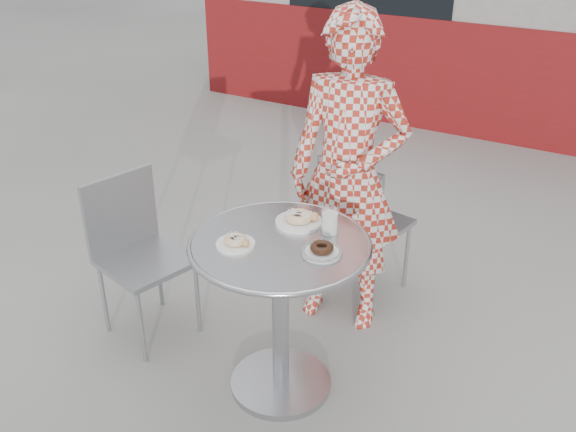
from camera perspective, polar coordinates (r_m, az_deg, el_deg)
The scene contains 9 objects.
ground at distance 3.10m, azimuth -1.05°, elevation -14.03°, with size 60.00×60.00×0.00m, color #A6A39E.
bistro_table at distance 2.70m, azimuth -0.70°, elevation -5.71°, with size 0.76×0.76×0.77m.
chair_far at distance 3.56m, azimuth 6.76°, elevation -3.10°, with size 0.45×0.46×0.82m.
chair_left at distance 3.30m, azimuth -12.32°, elevation -6.33°, with size 0.48×0.48×0.82m.
seated_person at distance 3.11m, azimuth 5.33°, elevation 3.54°, with size 0.58×0.38×1.60m, color #AB281A.
plate_far at distance 2.73m, azimuth 1.04°, elevation -0.27°, with size 0.20×0.20×0.05m.
plate_near at distance 2.58m, azimuth -4.65°, elevation -2.29°, with size 0.16×0.16×0.04m.
plate_checker at distance 2.52m, azimuth 3.02°, elevation -3.08°, with size 0.16×0.16×0.04m.
milk_cup at distance 2.65m, azimuth 3.73°, elevation -0.53°, with size 0.07×0.07×0.11m.
Camera 1 is at (1.21, -1.98, 2.06)m, focal length 40.00 mm.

